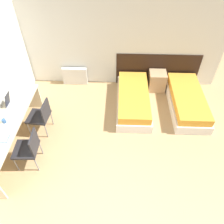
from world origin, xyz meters
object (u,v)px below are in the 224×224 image
chair_near_laptop (41,115)px  chair_near_notebook (28,148)px  bed_near_door (187,101)px  laptop (13,103)px  bed_near_window (133,99)px  nightstand (157,81)px

chair_near_laptop → chair_near_notebook: (0.00, -0.90, 0.00)m
bed_near_door → laptop: (-4.12, -0.91, 0.60)m
bed_near_door → laptop: 4.26m
bed_near_window → laptop: size_ratio=5.86×
bed_near_window → chair_near_laptop: size_ratio=2.24×
bed_near_window → laptop: bearing=-161.4°
chair_near_notebook → laptop: 1.14m
chair_near_notebook → laptop: (-0.56, 0.94, 0.31)m
chair_near_laptop → chair_near_notebook: size_ratio=1.00×
bed_near_window → chair_near_notebook: chair_near_notebook is taller
chair_near_notebook → laptop: size_ratio=2.62×
bed_near_door → chair_near_notebook: size_ratio=2.24×
bed_near_window → chair_near_notebook: (-2.15, -1.85, 0.29)m
bed_near_window → bed_near_door: (1.40, 0.00, 0.00)m
nightstand → chair_near_laptop: 3.34m
nightstand → chair_near_laptop: chair_near_laptop is taller
laptop → chair_near_laptop: bearing=-2.9°
bed_near_door → laptop: size_ratio=5.86×
chair_near_notebook → bed_near_door: bearing=24.5°
bed_near_window → bed_near_door: size_ratio=1.00×
chair_near_laptop → bed_near_window: bearing=28.8°
laptop → bed_near_window: bearing=20.0°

